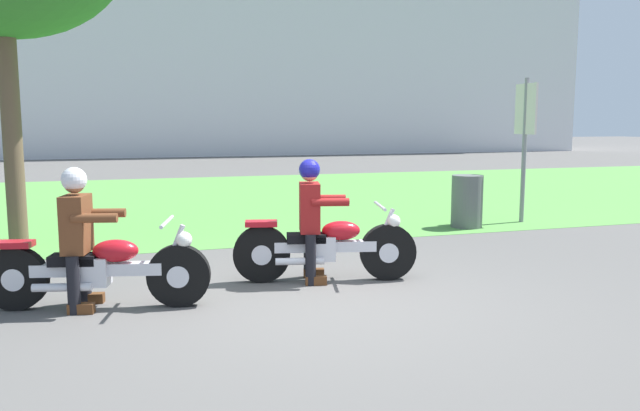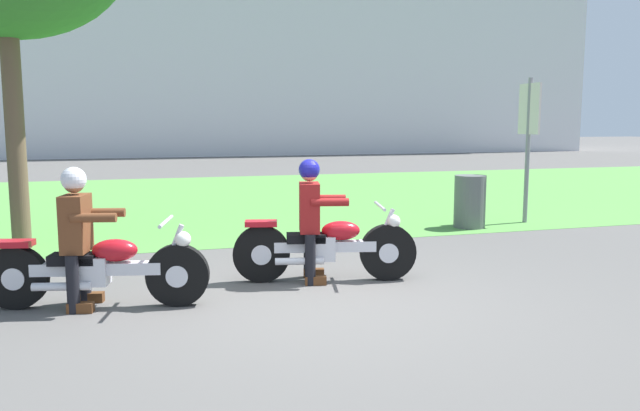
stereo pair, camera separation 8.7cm
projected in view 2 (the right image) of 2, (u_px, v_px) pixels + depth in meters
The scene contains 9 objects.
ground at pixel (319, 303), 6.35m from camera, with size 120.00×120.00×0.00m, color #565451.
grass_verge at pixel (209, 199), 14.91m from camera, with size 60.00×12.00×0.01m, color #549342.
stadium_facade at pixel (131, 38), 34.99m from camera, with size 54.18×8.00×12.94m, color silver.
motorcycle_lead at pixel (326, 247), 7.19m from camera, with size 2.08×0.77×0.88m.
rider_lead at pixel (311, 210), 7.12m from camera, with size 0.62×0.54×1.40m.
motorcycle_follow at pixel (98, 269), 6.15m from camera, with size 2.15×0.80×0.87m.
rider_follow at pixel (78, 227), 6.09m from camera, with size 0.62×0.54×1.39m.
trash_can at pixel (470, 202), 10.84m from camera, with size 0.54×0.54×0.91m, color #595E5B.
sign_banner at pixel (529, 127), 11.22m from camera, with size 0.08×0.60×2.60m.
Camera 2 is at (-1.79, -5.90, 1.81)m, focal length 35.23 mm.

